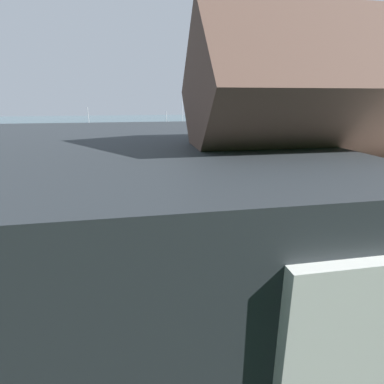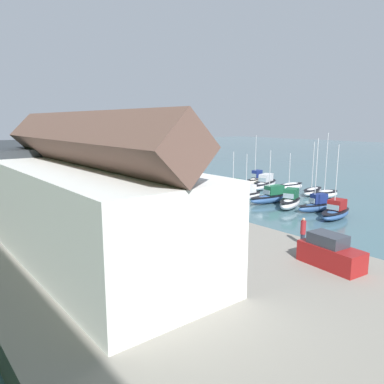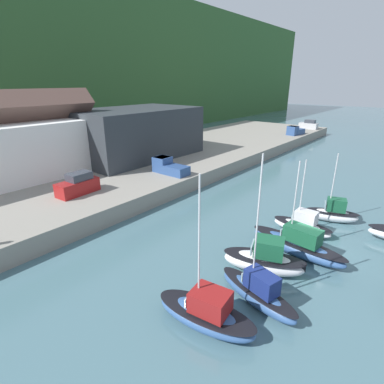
{
  "view_description": "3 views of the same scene",
  "coord_description": "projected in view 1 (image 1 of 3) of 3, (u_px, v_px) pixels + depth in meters",
  "views": [
    {
      "loc": [
        2.22,
        37.91,
        9.87
      ],
      "look_at": [
        -2.66,
        11.0,
        1.33
      ],
      "focal_mm": 28.0,
      "sensor_mm": 36.0,
      "label": 1
    },
    {
      "loc": [
        -34.28,
        41.51,
        11.22
      ],
      "look_at": [
        2.62,
        11.77,
        2.18
      ],
      "focal_mm": 35.0,
      "sensor_mm": 36.0,
      "label": 2
    },
    {
      "loc": [
        -22.4,
        -5.62,
        12.63
      ],
      "look_at": [
        -1.52,
        11.42,
        2.63
      ],
      "focal_mm": 28.0,
      "sensor_mm": 36.0,
      "label": 3
    }
  ],
  "objects": [
    {
      "name": "moored_boat_10",
      "position": [
        93.0,
        161.0,
        44.35
      ],
      "size": [
        2.17,
        5.42,
        8.76
      ],
      "rotation": [
        0.0,
        0.0,
        0.13
      ],
      "color": "white",
      "rests_on": "ground_plane"
    },
    {
      "name": "moored_boat_1",
      "position": [
        222.0,
        170.0,
        39.56
      ],
      "size": [
        2.93,
        5.94,
        9.15
      ],
      "rotation": [
        0.0,
        0.0,
        -0.26
      ],
      "color": "#33568E",
      "rests_on": "ground_plane"
    },
    {
      "name": "moored_boat_8",
      "position": [
        143.0,
        161.0,
        45.6
      ],
      "size": [
        2.17,
        5.4,
        6.24
      ],
      "rotation": [
        0.0,
        0.0,
        -0.1
      ],
      "color": "silver",
      "rests_on": "ground_plane"
    },
    {
      "name": "pickup_truck_1",
      "position": [
        117.0,
        217.0,
        19.12
      ],
      "size": [
        2.07,
        4.76,
        1.9
      ],
      "rotation": [
        0.0,
        0.0,
        0.02
      ],
      "color": "#2D4C84",
      "rests_on": "quay_promenade"
    },
    {
      "name": "parked_car_2",
      "position": [
        295.0,
        216.0,
        19.11
      ],
      "size": [
        4.32,
        2.11,
        2.16
      ],
      "rotation": [
        0.0,
        0.0,
        1.65
      ],
      "color": "maroon",
      "rests_on": "quay_promenade"
    },
    {
      "name": "quay_promenade",
      "position": [
        199.0,
        315.0,
        12.95
      ],
      "size": [
        114.67,
        22.87,
        1.79
      ],
      "color": "gray",
      "rests_on": "ground_plane"
    },
    {
      "name": "moored_boat_4",
      "position": [
        141.0,
        176.0,
        36.67
      ],
      "size": [
        1.81,
        5.12,
        6.58
      ],
      "rotation": [
        0.0,
        0.0,
        0.0
      ],
      "color": "silver",
      "rests_on": "ground_plane"
    },
    {
      "name": "moored_boat_7",
      "position": [
        167.0,
        161.0,
        46.71
      ],
      "size": [
        2.84,
        5.69,
        8.13
      ],
      "rotation": [
        0.0,
        0.0,
        0.2
      ],
      "color": "silver",
      "rests_on": "ground_plane"
    },
    {
      "name": "ground_plane",
      "position": [
        157.0,
        178.0,
        38.93
      ],
      "size": [
        320.0,
        320.0,
        0.0
      ],
      "primitive_type": "plane",
      "color": "#476B75"
    },
    {
      "name": "moored_boat_6",
      "position": [
        183.0,
        160.0,
        46.78
      ],
      "size": [
        3.15,
        4.53,
        9.52
      ],
      "rotation": [
        0.0,
        0.0,
        -0.2
      ],
      "color": "silver",
      "rests_on": "ground_plane"
    },
    {
      "name": "moored_boat_3",
      "position": [
        170.0,
        173.0,
        38.15
      ],
      "size": [
        2.77,
        7.86,
        7.32
      ],
      "rotation": [
        0.0,
        0.0,
        -0.12
      ],
      "color": "#33568E",
      "rests_on": "ground_plane"
    },
    {
      "name": "moored_boat_2",
      "position": [
        200.0,
        172.0,
        37.88
      ],
      "size": [
        3.89,
        6.04,
        2.6
      ],
      "rotation": [
        0.0,
        0.0,
        0.35
      ],
      "color": "white",
      "rests_on": "ground_plane"
    },
    {
      "name": "moored_boat_0",
      "position": [
        249.0,
        172.0,
        38.85
      ],
      "size": [
        2.91,
        6.1,
        8.63
      ],
      "rotation": [
        0.0,
        0.0,
        0.13
      ],
      "color": "#33568E",
      "rests_on": "ground_plane"
    },
    {
      "name": "moored_boat_5",
      "position": [
        107.0,
        175.0,
        37.21
      ],
      "size": [
        3.05,
        4.96,
        6.59
      ],
      "rotation": [
        0.0,
        0.0,
        0.34
      ],
      "color": "white",
      "rests_on": "ground_plane"
    },
    {
      "name": "moored_boat_9",
      "position": [
        112.0,
        163.0,
        43.88
      ],
      "size": [
        4.07,
        8.19,
        2.49
      ],
      "rotation": [
        0.0,
        0.0,
        0.27
      ],
      "color": "silver",
      "rests_on": "ground_plane"
    }
  ]
}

